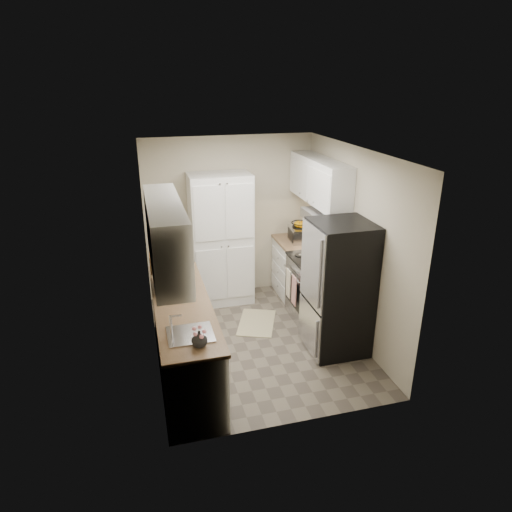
# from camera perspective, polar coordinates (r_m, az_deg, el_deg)

# --- Properties ---
(ground) EXTENTS (3.20, 3.20, 0.00)m
(ground) POSITION_cam_1_polar(r_m,az_deg,el_deg) (6.20, 0.09, -10.53)
(ground) COLOR #665B4C
(ground) RESTS_ON ground
(room_shell) EXTENTS (2.64, 3.24, 2.52)m
(room_shell) POSITION_cam_1_polar(r_m,az_deg,el_deg) (5.50, -0.06, 3.90)
(room_shell) COLOR beige
(room_shell) RESTS_ON ground
(pantry_cabinet) EXTENTS (0.90, 0.55, 2.00)m
(pantry_cabinet) POSITION_cam_1_polar(r_m,az_deg,el_deg) (6.89, -4.38, 2.02)
(pantry_cabinet) COLOR white
(pantry_cabinet) RESTS_ON ground
(base_cabinet_left) EXTENTS (0.60, 2.30, 0.88)m
(base_cabinet_left) POSITION_cam_1_polar(r_m,az_deg,el_deg) (5.47, -8.93, -10.23)
(base_cabinet_left) COLOR white
(base_cabinet_left) RESTS_ON ground
(countertop_left) EXTENTS (0.63, 2.33, 0.04)m
(countertop_left) POSITION_cam_1_polar(r_m,az_deg,el_deg) (5.24, -9.22, -5.94)
(countertop_left) COLOR #846647
(countertop_left) RESTS_ON base_cabinet_left
(base_cabinet_right) EXTENTS (0.60, 0.80, 0.88)m
(base_cabinet_right) POSITION_cam_1_polar(r_m,az_deg,el_deg) (7.28, 5.17, -1.64)
(base_cabinet_right) COLOR white
(base_cabinet_right) RESTS_ON ground
(countertop_right) EXTENTS (0.63, 0.83, 0.04)m
(countertop_right) POSITION_cam_1_polar(r_m,az_deg,el_deg) (7.11, 5.30, 1.77)
(countertop_right) COLOR #846647
(countertop_right) RESTS_ON base_cabinet_right
(electric_range) EXTENTS (0.71, 0.78, 1.13)m
(electric_range) POSITION_cam_1_polar(r_m,az_deg,el_deg) (6.58, 7.43, -3.99)
(electric_range) COLOR #B7B7BC
(electric_range) RESTS_ON ground
(refrigerator) EXTENTS (0.70, 0.72, 1.70)m
(refrigerator) POSITION_cam_1_polar(r_m,az_deg,el_deg) (5.75, 10.27, -3.97)
(refrigerator) COLOR #B7B7BC
(refrigerator) RESTS_ON ground
(microwave) EXTENTS (0.43, 0.61, 0.33)m
(microwave) POSITION_cam_1_polar(r_m,az_deg,el_deg) (5.59, -9.87, -2.10)
(microwave) COLOR silver
(microwave) RESTS_ON countertop_left
(wine_bottle) EXTENTS (0.08, 0.08, 0.33)m
(wine_bottle) POSITION_cam_1_polar(r_m,az_deg,el_deg) (5.95, -11.09, -0.66)
(wine_bottle) COLOR black
(wine_bottle) RESTS_ON countertop_left
(flower_vase) EXTENTS (0.18, 0.18, 0.16)m
(flower_vase) POSITION_cam_1_polar(r_m,az_deg,el_deg) (4.38, -7.10, -10.23)
(flower_vase) COLOR white
(flower_vase) RESTS_ON countertop_left
(cutting_board) EXTENTS (0.11, 0.22, 0.29)m
(cutting_board) POSITION_cam_1_polar(r_m,az_deg,el_deg) (6.11, -9.68, -0.20)
(cutting_board) COLOR #449841
(cutting_board) RESTS_ON countertop_left
(toaster_oven) EXTENTS (0.34, 0.41, 0.22)m
(toaster_oven) POSITION_cam_1_polar(r_m,az_deg,el_deg) (7.05, 5.52, 2.70)
(toaster_oven) COLOR #B4B5B9
(toaster_oven) RESTS_ON countertop_right
(fruit_basket) EXTENTS (0.31, 0.31, 0.12)m
(fruit_basket) POSITION_cam_1_polar(r_m,az_deg,el_deg) (7.02, 5.57, 4.08)
(fruit_basket) COLOR #D58A00
(fruit_basket) RESTS_ON toaster_oven
(kitchen_mat) EXTENTS (0.74, 0.90, 0.01)m
(kitchen_mat) POSITION_cam_1_polar(r_m,az_deg,el_deg) (6.60, 0.09, -8.32)
(kitchen_mat) COLOR #C7BA8A
(kitchen_mat) RESTS_ON ground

